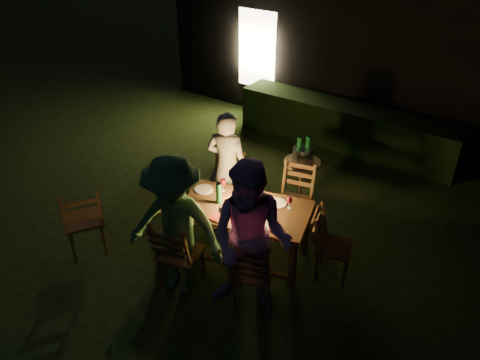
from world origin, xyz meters
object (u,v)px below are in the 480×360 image
Objects in this scene: person_opp_right at (251,241)px; bottle_table at (219,193)px; lantern at (243,195)px; bottle_bucket_b at (307,152)px; chair_far_right at (293,211)px; chair_spare at (86,231)px; person_opp_left at (175,227)px; ice_bucket at (303,155)px; chair_far_left at (226,198)px; bottle_bucket_a at (299,152)px; person_house_side at (227,166)px; chair_end at (332,256)px; dining_table at (237,211)px; chair_near_right at (252,283)px; chair_near_left at (180,264)px; side_table at (302,166)px.

person_opp_right reaches higher than bottle_table.
bottle_bucket_b is at bearing 86.58° from lantern.
chair_spare reaches higher than chair_far_right.
person_opp_left is (-0.86, -0.25, -0.05)m from person_opp_right.
bottle_bucket_b is (0.05, 0.04, 0.05)m from ice_bucket.
bottle_table is at bearing 130.49° from person_opp_right.
chair_far_left is 1.36m from bottle_bucket_b.
bottle_bucket_a is 0.13m from bottle_bucket_b.
chair_end is at bearing 153.98° from person_house_side.
chair_near_right is at bearing -59.57° from dining_table.
chair_near_right is 2.28m from bottle_bucket_a.
person_house_side is (-0.66, 0.66, 0.14)m from dining_table.
lantern reaches higher than chair_near_left.
lantern reaches higher than chair_far_left.
bottle_bucket_b is at bearing 87.40° from person_opp_right.
ice_bucket is (0.07, 1.53, 0.17)m from dining_table.
lantern reaches higher than ice_bucket.
person_opp_right reaches higher than dining_table.
dining_table is 1.54m from ice_bucket.
side_table is at bearing 70.27° from chair_near_left.
chair_far_left reaches higher than chair_near_right.
person_opp_right is at bearing -33.44° from bottle_table.
bottle_bucket_a reaches higher than chair_end.
person_opp_right is (-0.52, -1.00, 0.65)m from chair_end.
chair_near_left reaches higher than chair_end.
chair_end is 1.94m from person_house_side.
person_opp_left reaches higher than lantern.
ice_bucket is 0.08m from bottle_bucket_b.
bottle_table is (0.41, -0.69, 0.59)m from chair_far_left.
chair_end is (1.40, 1.21, -0.03)m from chair_near_left.
bottle_bucket_b is at bearing 38.66° from ice_bucket.
chair_spare is 1.84m from bottle_table.
chair_end is at bearing -47.07° from side_table.
chair_near_left is at bearing -97.00° from side_table.
bottle_bucket_a is at bearing 68.47° from person_opp_left.
chair_near_left is 0.97× the size of chair_spare.
side_table is at bearing 67.40° from person_opp_left.
person_opp_left reaches higher than dining_table.
bottle_table is at bearing -102.53° from bottle_bucket_b.
person_opp_right is 1.05× the size of person_opp_left.
side_table is 2.30× the size of bottle_bucket_b.
dining_table is 5.67× the size of lantern.
chair_spare is 3.20m from ice_bucket.
bottle_bucket_a and bottle_bucket_b have the same top height.
chair_far_right is at bearing -11.53° from chair_spare.
bottle_bucket_a is (0.67, 0.88, 0.59)m from chair_far_left.
side_table is at bearing 83.07° from chair_near_right.
dining_table is 1.97× the size of chair_far_right.
chair_near_right is at bearing -73.52° from bottle_bucket_a.
chair_far_left is 3.58× the size of bottle_table.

